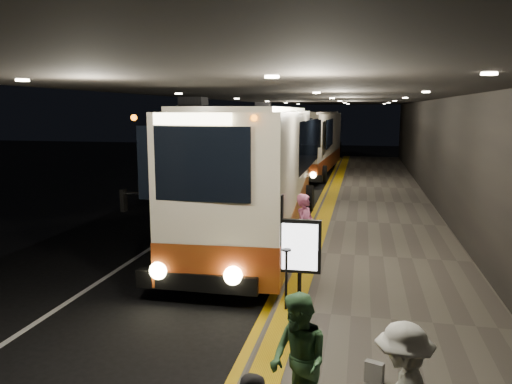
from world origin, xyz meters
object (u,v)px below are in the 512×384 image
(passenger_waiting_green, at_px, (299,361))
(passenger_boarding, at_px, (305,230))
(info_sign, at_px, (300,248))
(bag_polka, at_px, (374,373))
(stanchion_post, at_px, (286,280))
(coach_main, at_px, (259,177))
(coach_second, at_px, (311,145))
(coach_third, at_px, (326,135))

(passenger_waiting_green, bearing_deg, passenger_boarding, 149.81)
(passenger_boarding, distance_m, passenger_waiting_green, 6.45)
(passenger_waiting_green, distance_m, info_sign, 3.82)
(bag_polka, xyz_separation_m, stanchion_post, (-1.62, 2.34, 0.44))
(coach_main, bearing_deg, coach_second, 86.30)
(coach_second, bearing_deg, bag_polka, -79.25)
(coach_second, xyz_separation_m, bag_polka, (3.40, -24.10, -1.49))
(coach_second, xyz_separation_m, passenger_boarding, (1.80, -18.85, -0.75))
(coach_main, relative_size, stanchion_post, 10.63)
(bag_polka, distance_m, stanchion_post, 2.88)
(coach_third, bearing_deg, passenger_boarding, -88.72)
(coach_third, height_order, stanchion_post, coach_third)
(coach_third, xyz_separation_m, stanchion_post, (1.89, -35.62, -0.99))
(coach_main, xyz_separation_m, coach_second, (0.04, 15.57, -0.09))
(info_sign, relative_size, stanchion_post, 1.45)
(coach_third, relative_size, bag_polka, 36.60)
(coach_main, height_order, stanchion_post, coach_main)
(passenger_boarding, bearing_deg, coach_third, 22.28)
(coach_second, height_order, passenger_boarding, coach_second)
(coach_second, distance_m, passenger_boarding, 18.95)
(coach_second, xyz_separation_m, passenger_waiting_green, (2.46, -25.26, -0.81))
(passenger_boarding, distance_m, stanchion_post, 2.92)
(passenger_waiting_green, bearing_deg, bag_polka, 105.14)
(passenger_waiting_green, distance_m, bag_polka, 1.64)
(passenger_boarding, xyz_separation_m, stanchion_post, (-0.02, -2.91, -0.30))
(coach_main, distance_m, passenger_boarding, 3.85)
(coach_main, distance_m, info_sign, 6.28)
(coach_main, bearing_deg, stanchion_post, -77.13)
(stanchion_post, bearing_deg, passenger_boarding, 89.54)
(coach_second, height_order, bag_polka, coach_second)
(coach_second, relative_size, coach_third, 1.04)
(passenger_boarding, height_order, stanchion_post, passenger_boarding)
(bag_polka, bearing_deg, coach_third, 95.28)
(stanchion_post, bearing_deg, passenger_waiting_green, -78.98)
(bag_polka, bearing_deg, info_sign, 118.13)
(info_sign, bearing_deg, stanchion_post, -131.40)
(coach_main, height_order, coach_third, coach_main)
(coach_third, height_order, passenger_waiting_green, coach_third)
(coach_main, bearing_deg, passenger_waiting_green, -79.05)
(coach_main, height_order, bag_polka, coach_main)
(passenger_waiting_green, height_order, bag_polka, passenger_waiting_green)
(coach_third, height_order, passenger_boarding, coach_third)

